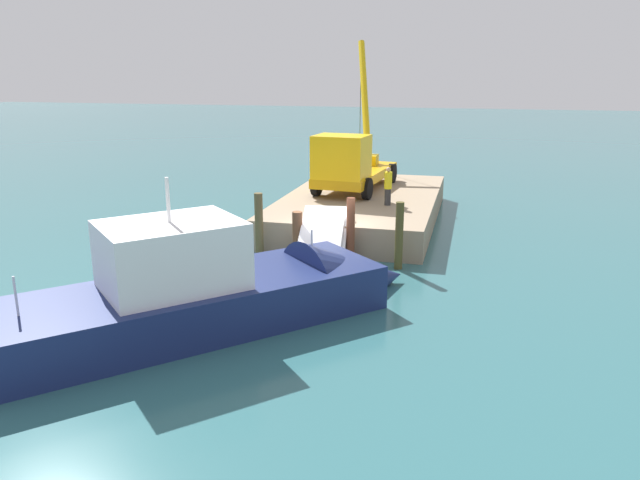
% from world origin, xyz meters
% --- Properties ---
extents(ground, '(200.00, 200.00, 0.00)m').
position_xyz_m(ground, '(0.00, 0.00, 0.00)').
color(ground, '#2D6066').
extents(dock, '(12.66, 7.01, 1.28)m').
position_xyz_m(dock, '(-6.38, 0.00, 0.64)').
color(dock, gray).
rests_on(dock, ground).
extents(crane_truck, '(10.66, 3.38, 7.45)m').
position_xyz_m(crane_truck, '(-7.02, -0.70, 2.75)').
color(crane_truck, orange).
rests_on(crane_truck, dock).
extents(dock_worker, '(0.34, 0.34, 1.69)m').
position_xyz_m(dock_worker, '(-4.35, 1.52, 2.14)').
color(dock_worker, '#303030').
rests_on(dock_worker, dock).
extents(salvaged_car, '(4.45, 2.44, 2.72)m').
position_xyz_m(salvaged_car, '(0.73, -0.20, 0.67)').
color(salvaged_car, silver).
rests_on(salvaged_car, ground).
extents(moored_yacht, '(11.73, 11.41, 5.79)m').
position_xyz_m(moored_yacht, '(6.19, -1.06, 0.51)').
color(moored_yacht, navy).
rests_on(moored_yacht, ground).
extents(piling_near, '(0.32, 0.32, 2.52)m').
position_xyz_m(piling_near, '(0.44, -2.76, 1.26)').
color(piling_near, brown).
rests_on(piling_near, ground).
extents(piling_mid, '(0.38, 0.38, 1.93)m').
position_xyz_m(piling_mid, '(0.63, -1.17, 0.96)').
color(piling_mid, brown).
rests_on(piling_mid, ground).
extents(piling_far, '(0.31, 0.31, 2.51)m').
position_xyz_m(piling_far, '(0.40, 0.83, 1.26)').
color(piling_far, brown).
rests_on(piling_far, ground).
extents(piling_end, '(0.30, 0.30, 2.50)m').
position_xyz_m(piling_end, '(0.63, 2.67, 1.25)').
color(piling_end, '#4D4622').
rests_on(piling_end, ground).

